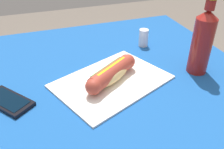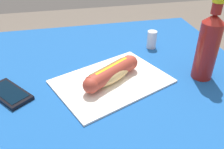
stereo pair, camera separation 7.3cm
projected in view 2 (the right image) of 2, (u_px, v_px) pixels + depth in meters
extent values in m
cylinder|color=brown|center=(10.00, 115.00, 1.18)|extent=(0.07, 0.07, 0.70)
cylinder|color=brown|center=(160.00, 94.00, 1.32)|extent=(0.07, 0.07, 0.70)
cube|color=brown|center=(100.00, 89.00, 0.75)|extent=(0.94, 0.90, 0.03)
cube|color=#19519E|center=(99.00, 84.00, 0.74)|extent=(1.00, 0.96, 0.00)
cube|color=white|center=(112.00, 82.00, 0.74)|extent=(0.39, 0.34, 0.01)
ellipsoid|color=#E5BC75|center=(112.00, 75.00, 0.73)|extent=(0.17, 0.14, 0.05)
cylinder|color=#A83D2D|center=(112.00, 73.00, 0.72)|extent=(0.17, 0.14, 0.05)
sphere|color=#A83D2D|center=(130.00, 63.00, 0.78)|extent=(0.05, 0.05, 0.05)
sphere|color=#A83D2D|center=(91.00, 85.00, 0.67)|extent=(0.05, 0.05, 0.05)
cube|color=yellow|center=(112.00, 67.00, 0.71)|extent=(0.11, 0.08, 0.00)
cylinder|color=#4C7A2D|center=(108.00, 69.00, 0.73)|extent=(0.12, 0.09, 0.02)
cube|color=black|center=(9.00, 92.00, 0.69)|extent=(0.14, 0.15, 0.01)
cube|color=black|center=(9.00, 91.00, 0.69)|extent=(0.12, 0.13, 0.00)
cylinder|color=maroon|center=(207.00, 51.00, 0.72)|extent=(0.06, 0.06, 0.18)
cone|color=maroon|center=(215.00, 18.00, 0.67)|extent=(0.06, 0.06, 0.03)
cylinder|color=maroon|center=(217.00, 8.00, 0.65)|extent=(0.03, 0.03, 0.03)
cylinder|color=yellow|center=(219.00, 0.00, 0.64)|extent=(0.03, 0.03, 0.01)
cylinder|color=silver|center=(152.00, 40.00, 0.93)|extent=(0.04, 0.04, 0.07)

